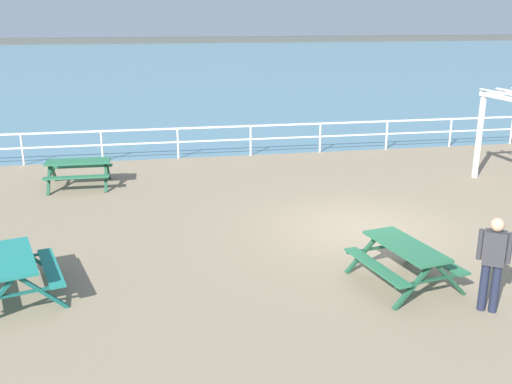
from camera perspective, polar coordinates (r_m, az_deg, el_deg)
name	(u,v)px	position (r m, az deg, el deg)	size (l,w,h in m)	color
ground_plane	(363,233)	(13.75, 10.53, -3.98)	(30.00, 24.00, 0.20)	gray
sea_band	(190,60)	(65.03, -6.60, 12.82)	(142.00, 90.00, 0.01)	teal
distant_shoreline	(171,42)	(107.89, -8.40, 14.43)	(142.00, 6.00, 1.80)	#4C4C47
seaward_railing	(286,133)	(20.65, 2.98, 5.90)	(23.07, 0.07, 1.08)	white
picnic_table_near_left	(405,254)	(10.96, 14.53, -5.99)	(1.84, 2.06, 0.80)	#286B47
picnic_table_near_right	(79,167)	(17.38, -17.16, 2.38)	(1.82, 1.57, 0.80)	#286B47
picnic_table_mid_centre	(13,267)	(10.96, -22.93, -6.84)	(1.93, 2.14, 0.80)	#1E7A70
visitor	(493,259)	(10.29, 22.41, -6.13)	(0.46, 0.37, 1.66)	#1E2338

